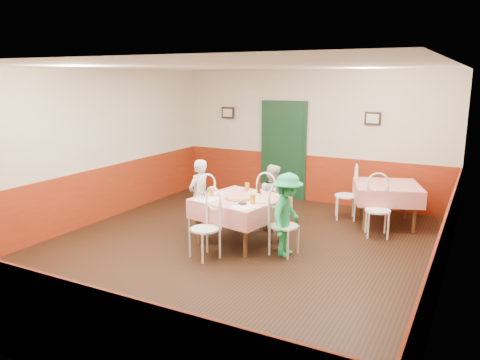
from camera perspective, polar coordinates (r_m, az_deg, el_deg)
The scene contains 39 objects.
floor at distance 7.38m, azimuth -0.94°, elevation -8.66°, with size 7.00×7.00×0.00m, color black.
ceiling at distance 6.88m, azimuth -1.02°, elevation 13.64°, with size 7.00×7.00×0.00m, color white.
back_wall at distance 10.17m, azimuth 8.59°, elevation 5.21°, with size 6.00×0.10×2.80m, color beige.
front_wall at distance 4.35m, azimuth -23.82°, elevation -5.41°, with size 6.00×0.10×2.80m, color beige.
left_wall at distance 8.82m, azimuth -18.36°, elevation 3.62°, with size 0.10×7.00×2.80m, color beige.
right_wall at distance 6.17m, azimuth 24.26°, elevation -0.42°, with size 0.10×7.00×2.80m, color beige.
wainscot_back at distance 10.30m, azimuth 8.40°, elevation 0.23°, with size 6.00×0.03×1.00m, color maroon.
wainscot_front at distance 4.70m, azimuth -22.68°, elevation -15.88°, with size 6.00×0.03×1.00m, color maroon.
wainscot_left at distance 8.98m, azimuth -17.91°, elevation -2.06°, with size 0.03×7.00×1.00m, color maroon.
wainscot_right at distance 6.41m, azimuth 23.41°, elevation -8.27°, with size 0.03×7.00×1.00m, color maroon.
door at distance 10.38m, azimuth 5.31°, elevation 3.49°, with size 0.96×0.06×2.10m, color black.
picture_left at distance 10.90m, azimuth -1.49°, elevation 8.20°, with size 0.32×0.03×0.26m, color black.
picture_right at distance 9.73m, azimuth 15.87°, elevation 7.22°, with size 0.32×0.03×0.26m, color black.
thermostat at distance 10.88m, azimuth -1.02°, elevation 6.34°, with size 0.10×0.03×0.10m, color white.
main_table at distance 7.63m, azimuth 0.00°, elevation -4.96°, with size 1.22×1.22×0.77m, color red.
second_table at distance 8.97m, azimuth 17.39°, elevation -2.87°, with size 1.12×1.12×0.77m, color red.
chair_left at distance 8.14m, azimuth -4.72°, elevation -3.33°, with size 0.42×0.42×0.90m, color white, non-canonical shape.
chair_right at distance 7.13m, azimuth 5.40°, elevation -5.62°, with size 0.42×0.42×0.90m, color white, non-canonical shape.
chair_far at distance 8.26m, azimuth 3.65°, elevation -3.07°, with size 0.42×0.42×0.90m, color white, non-canonical shape.
chair_near at distance 6.99m, azimuth -4.34°, elevation -6.00°, with size 0.42×0.42×0.90m, color white, non-canonical shape.
chair_second_a at distance 9.11m, azimuth 12.78°, elevation -1.89°, with size 0.42×0.42×0.90m, color white, non-canonical shape.
chair_second_b at distance 8.24m, azimuth 16.44°, elevation -3.61°, with size 0.42×0.42×0.90m, color white, non-canonical shape.
pizza at distance 7.45m, azimuth -0.20°, elevation -2.19°, with size 0.41×0.41×0.03m, color #B74723.
plate_left at distance 7.78m, azimuth -2.36°, elevation -1.62°, with size 0.25×0.25×0.01m, color white.
plate_right at distance 7.30m, azimuth 2.51°, elevation -2.57°, with size 0.25×0.25×0.01m, color white.
plate_far at distance 7.83m, azimuth 1.73°, elevation -1.52°, with size 0.25×0.25×0.01m, color white.
glass_a at distance 7.60m, azimuth -3.51°, elevation -1.49°, with size 0.08×0.08×0.14m, color #BF7219.
glass_b at distance 7.12m, azimuth 1.58°, elevation -2.38°, with size 0.08×0.08×0.15m, color #BF7219.
glass_c at distance 7.92m, azimuth 0.87°, elevation -0.87°, with size 0.08×0.08×0.14m, color #BF7219.
beer_bottle at distance 7.75m, azimuth 2.32°, elevation -0.91°, with size 0.06×0.06×0.22m, color #381C0A.
shaker_a at distance 7.44m, azimuth -4.67°, elevation -2.00°, with size 0.04×0.04×0.09m, color silver.
shaker_b at distance 7.39m, azimuth -4.54°, elevation -2.09°, with size 0.04×0.04×0.09m, color silver.
shaker_c at distance 7.54m, azimuth -4.41°, elevation -1.80°, with size 0.04×0.04×0.09m, color #B23319.
menu_left at distance 7.43m, azimuth -3.97°, elevation -2.35°, with size 0.30×0.40×0.00m, color white.
menu_right at distance 7.01m, azimuth 0.71°, elevation -3.24°, with size 0.30×0.40×0.00m, color white.
wallet at distance 7.12m, azimuth 0.30°, elevation -2.91°, with size 0.11×0.09×0.02m, color black.
diner_left at distance 8.12m, azimuth -5.00°, elevation -1.97°, with size 0.47×0.31×1.28m, color gray.
diner_far at distance 8.27m, azimuth 3.86°, elevation -2.09°, with size 0.57×0.44×1.17m, color gray.
diner_right at distance 7.05m, azimuth 5.77°, elevation -4.25°, with size 0.82×0.47×1.27m, color gray.
Camera 1 is at (3.31, -6.03, 2.66)m, focal length 35.00 mm.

